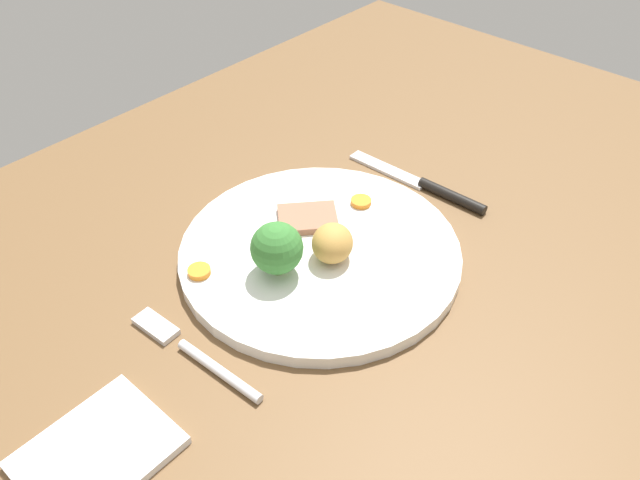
% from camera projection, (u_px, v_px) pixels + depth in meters
% --- Properties ---
extents(dining_table, '(1.20, 0.84, 0.04)m').
position_uv_depth(dining_table, '(340.00, 273.00, 0.67)').
color(dining_table, brown).
rests_on(dining_table, ground).
extents(dinner_plate, '(0.29, 0.29, 0.01)m').
position_uv_depth(dinner_plate, '(320.00, 253.00, 0.66)').
color(dinner_plate, white).
rests_on(dinner_plate, dining_table).
extents(meat_slice_main, '(0.08, 0.08, 0.01)m').
position_uv_depth(meat_slice_main, '(308.00, 218.00, 0.68)').
color(meat_slice_main, '#9E664C').
rests_on(meat_slice_main, dinner_plate).
extents(roast_potato_left, '(0.06, 0.06, 0.04)m').
position_uv_depth(roast_potato_left, '(329.00, 241.00, 0.63)').
color(roast_potato_left, '#BC8C42').
rests_on(roast_potato_left, dinner_plate).
extents(carrot_coin_front, '(0.02, 0.02, 0.01)m').
position_uv_depth(carrot_coin_front, '(199.00, 271.00, 0.62)').
color(carrot_coin_front, orange).
rests_on(carrot_coin_front, dinner_plate).
extents(carrot_coin_back, '(0.02, 0.02, 0.01)m').
position_uv_depth(carrot_coin_back, '(361.00, 202.00, 0.71)').
color(carrot_coin_back, orange).
rests_on(carrot_coin_back, dinner_plate).
extents(broccoli_floret, '(0.05, 0.05, 0.06)m').
position_uv_depth(broccoli_floret, '(277.00, 248.00, 0.61)').
color(broccoli_floret, '#8CB766').
rests_on(broccoli_floret, dinner_plate).
extents(fork, '(0.02, 0.15, 0.01)m').
position_uv_depth(fork, '(192.00, 352.00, 0.56)').
color(fork, silver).
rests_on(fork, dining_table).
extents(knife, '(0.02, 0.19, 0.01)m').
position_uv_depth(knife, '(427.00, 186.00, 0.75)').
color(knife, black).
rests_on(knife, dining_table).
extents(folded_napkin, '(0.11, 0.09, 0.01)m').
position_uv_depth(folded_napkin, '(97.00, 453.00, 0.49)').
color(folded_napkin, white).
rests_on(folded_napkin, dining_table).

